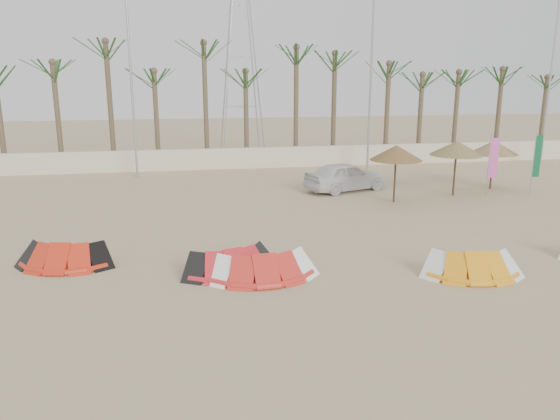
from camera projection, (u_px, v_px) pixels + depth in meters
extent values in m
plane|color=tan|center=(321.00, 318.00, 13.76)|extent=(120.00, 120.00, 0.00)
cube|color=beige|center=(237.00, 158.00, 34.59)|extent=(60.00, 0.30, 1.30)
cylinder|color=brown|center=(3.00, 118.00, 33.04)|extent=(0.32, 0.32, 6.50)
cylinder|color=brown|center=(171.00, 116.00, 34.71)|extent=(0.32, 0.32, 6.50)
ellipsoid|color=#194719|center=(168.00, 63.00, 33.90)|extent=(4.00, 4.00, 2.40)
cylinder|color=brown|center=(323.00, 114.00, 36.38)|extent=(0.32, 0.32, 6.50)
ellipsoid|color=#194719|center=(324.00, 63.00, 35.57)|extent=(4.00, 4.00, 2.40)
cylinder|color=brown|center=(462.00, 112.00, 38.05)|extent=(0.32, 0.32, 6.50)
ellipsoid|color=#194719|center=(466.00, 64.00, 37.24)|extent=(4.00, 4.00, 2.40)
cylinder|color=#A5A8AD|center=(131.00, 81.00, 30.47)|extent=(0.14, 0.14, 11.00)
cylinder|color=#A5A8AD|center=(371.00, 80.00, 32.81)|extent=(0.14, 0.14, 11.00)
cylinder|color=#A5A8AD|center=(550.00, 79.00, 34.82)|extent=(0.14, 0.14, 11.00)
cylinder|color=red|center=(64.00, 265.00, 17.23)|extent=(2.66, 0.75, 0.20)
cube|color=black|center=(24.00, 261.00, 17.09)|extent=(0.81, 1.20, 0.40)
cube|color=black|center=(104.00, 257.00, 17.49)|extent=(0.81, 1.20, 0.40)
cylinder|color=red|center=(232.00, 271.00, 16.68)|extent=(2.62, 0.94, 0.20)
cube|color=black|center=(192.00, 268.00, 16.54)|extent=(0.88, 1.22, 0.40)
cube|color=black|center=(271.00, 263.00, 16.94)|extent=(0.88, 1.22, 0.40)
cylinder|color=red|center=(263.00, 276.00, 16.27)|extent=(2.97, 0.41, 0.20)
cube|color=white|center=(218.00, 273.00, 16.11)|extent=(0.67, 1.14, 0.40)
cube|color=white|center=(306.00, 268.00, 16.55)|extent=(0.67, 1.14, 0.40)
cylinder|color=orange|center=(472.00, 275.00, 16.40)|extent=(2.61, 0.64, 0.20)
cube|color=white|center=(435.00, 271.00, 16.27)|extent=(0.78, 1.19, 0.40)
cube|color=white|center=(507.00, 266.00, 16.66)|extent=(0.78, 1.19, 0.40)
cylinder|color=#4C331E|center=(395.00, 175.00, 25.54)|extent=(0.10, 0.10, 2.61)
cone|color=brown|center=(396.00, 153.00, 25.28)|extent=(2.46, 2.46, 0.70)
cylinder|color=#4C331E|center=(455.00, 170.00, 26.91)|extent=(0.10, 0.10, 2.63)
cone|color=olive|center=(457.00, 148.00, 26.64)|extent=(2.60, 2.60, 0.70)
cylinder|color=#4C331E|center=(492.00, 166.00, 28.43)|extent=(0.10, 0.10, 2.46)
cone|color=#9A7D4F|center=(494.00, 147.00, 28.19)|extent=(2.43, 2.43, 0.70)
cylinder|color=#A5A8AD|center=(488.00, 165.00, 26.87)|extent=(0.04, 0.04, 3.04)
cube|color=#E359B7|center=(493.00, 158.00, 26.81)|extent=(0.41, 0.15, 1.98)
cylinder|color=#A5A8AD|center=(533.00, 164.00, 26.83)|extent=(0.04, 0.04, 3.17)
cube|color=#0D522E|center=(538.00, 156.00, 26.77)|extent=(0.42, 0.07, 2.06)
imported|color=silver|center=(346.00, 176.00, 28.18)|extent=(4.76, 3.17, 1.50)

